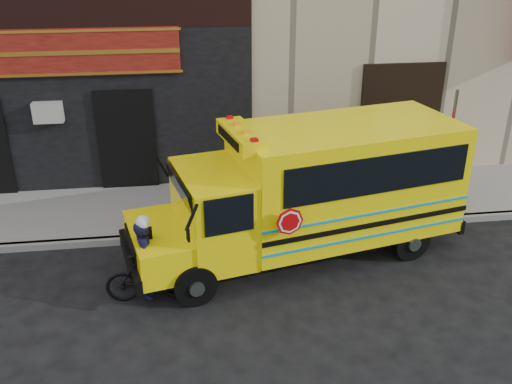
{
  "coord_description": "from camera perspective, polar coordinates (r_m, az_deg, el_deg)",
  "views": [
    {
      "loc": [
        -1.78,
        -8.61,
        6.26
      ],
      "look_at": [
        -0.37,
        1.85,
        1.41
      ],
      "focal_mm": 40.0,
      "sensor_mm": 36.0,
      "label": 1
    }
  ],
  "objects": [
    {
      "name": "bicycle",
      "position": [
        10.71,
        -10.61,
        -8.4
      ],
      "size": [
        1.63,
        0.5,
        0.97
      ],
      "primitive_type": "imported",
      "rotation": [
        0.0,
        0.0,
        1.54
      ],
      "color": "black",
      "rests_on": "ground"
    },
    {
      "name": "sign_pole",
      "position": [
        13.18,
        18.63,
        3.49
      ],
      "size": [
        0.13,
        0.27,
        3.24
      ],
      "color": "#444C47",
      "rests_on": "ground"
    },
    {
      "name": "ground",
      "position": [
        10.79,
        3.34,
        -10.8
      ],
      "size": [
        120.0,
        120.0,
        0.0
      ],
      "primitive_type": "plane",
      "color": "black",
      "rests_on": "ground"
    },
    {
      "name": "school_bus",
      "position": [
        11.66,
        5.96,
        0.52
      ],
      "size": [
        7.2,
        3.58,
        2.92
      ],
      "color": "black",
      "rests_on": "ground"
    },
    {
      "name": "cyclist",
      "position": [
        10.65,
        -10.9,
        -6.83
      ],
      "size": [
        0.39,
        0.58,
        1.54
      ],
      "primitive_type": "imported",
      "rotation": [
        0.0,
        0.0,
        1.61
      ],
      "color": "black",
      "rests_on": "ground"
    },
    {
      "name": "curb",
      "position": [
        12.92,
        1.2,
        -3.89
      ],
      "size": [
        40.0,
        0.2,
        0.15
      ],
      "primitive_type": "cube",
      "color": "gray",
      "rests_on": "ground"
    },
    {
      "name": "sidewalk",
      "position": [
        14.24,
        0.28,
        -1.03
      ],
      "size": [
        40.0,
        3.0,
        0.15
      ],
      "primitive_type": "cube",
      "color": "gray",
      "rests_on": "ground"
    }
  ]
}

